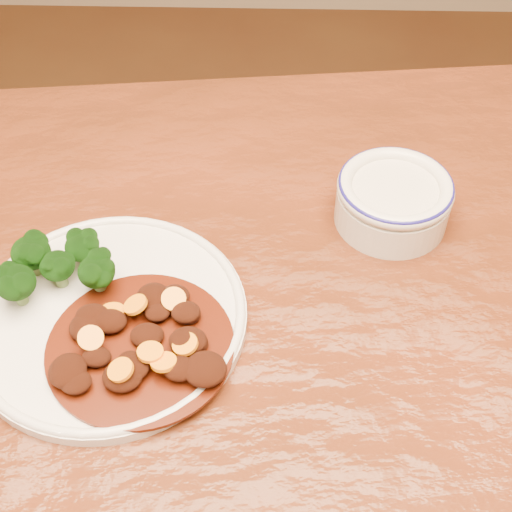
{
  "coord_description": "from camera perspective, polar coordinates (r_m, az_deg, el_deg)",
  "views": [
    {
      "loc": [
        -0.02,
        -0.3,
        1.24
      ],
      "look_at": [
        -0.04,
        0.13,
        0.77
      ],
      "focal_mm": 50.0,
      "sensor_mm": 36.0,
      "label": 1
    }
  ],
  "objects": [
    {
      "name": "dining_table",
      "position": [
        0.65,
        3.02,
        -14.88
      ],
      "size": [
        1.59,
        1.06,
        0.75
      ],
      "rotation": [
        0.0,
        0.0,
        0.11
      ],
      "color": "#602511",
      "rests_on": "ground"
    },
    {
      "name": "dinner_plate",
      "position": [
        0.63,
        -11.67,
        -4.73
      ],
      "size": [
        0.24,
        0.24,
        0.01
      ],
      "rotation": [
        0.0,
        0.0,
        -0.22
      ],
      "color": "silver",
      "rests_on": "dining_table"
    },
    {
      "name": "broccoli_florets",
      "position": [
        0.64,
        -15.92,
        -0.7
      ],
      "size": [
        0.1,
        0.08,
        0.04
      ],
      "color": "#618243",
      "rests_on": "dinner_plate"
    },
    {
      "name": "mince_stew",
      "position": [
        0.59,
        -9.28,
        -6.86
      ],
      "size": [
        0.16,
        0.16,
        0.03
      ],
      "color": "#431407",
      "rests_on": "dinner_plate"
    },
    {
      "name": "dip_bowl",
      "position": [
        0.7,
        10.93,
        4.51
      ],
      "size": [
        0.11,
        0.11,
        0.05
      ],
      "rotation": [
        0.0,
        0.0,
        0.24
      ],
      "color": "silver",
      "rests_on": "dining_table"
    }
  ]
}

